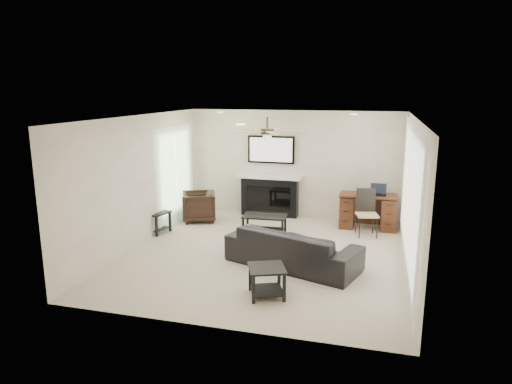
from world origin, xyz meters
TOP-DOWN VIEW (x-y plane):
  - room_shell at (0.19, 0.08)m, footprint 5.50×5.54m
  - sofa at (0.59, -0.44)m, footprint 2.44×1.57m
  - armchair at (-2.01, 1.71)m, footprint 0.96×0.95m
  - coffee_table at (-0.31, 1.16)m, footprint 0.93×0.55m
  - end_table_near at (0.44, -1.69)m, footprint 0.68×0.68m
  - end_table_left at (-2.56, 0.66)m, footprint 0.61×0.61m
  - fireplace_unit at (-0.54, 2.58)m, footprint 1.52×0.34m
  - desk at (1.76, 2.14)m, footprint 1.22×0.56m
  - desk_chair at (1.76, 1.59)m, footprint 0.51×0.53m
  - laptop at (1.96, 2.12)m, footprint 0.33×0.24m

SIDE VIEW (x-z plane):
  - coffee_table at x=-0.31m, z-range 0.00..0.40m
  - end_table_near at x=0.44m, z-range 0.00..0.45m
  - end_table_left at x=-2.56m, z-range 0.00..0.45m
  - sofa at x=0.59m, z-range 0.00..0.67m
  - armchair at x=-2.01m, z-range 0.00..0.68m
  - desk at x=1.76m, z-range 0.00..0.76m
  - desk_chair at x=1.76m, z-range 0.00..0.97m
  - laptop at x=1.96m, z-range 0.76..0.99m
  - fireplace_unit at x=-0.54m, z-range 0.00..1.91m
  - room_shell at x=0.19m, z-range 0.42..2.94m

